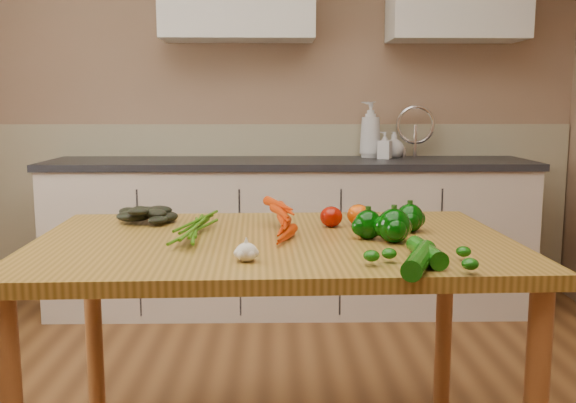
% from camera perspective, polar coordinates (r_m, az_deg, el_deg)
% --- Properties ---
extents(room, '(4.04, 5.04, 2.64)m').
position_cam_1_polar(room, '(1.77, -5.13, 9.34)').
color(room, brown).
rests_on(room, ground).
extents(counter_run, '(2.84, 0.64, 1.14)m').
position_cam_1_polar(counter_run, '(3.86, 0.28, -2.83)').
color(counter_run, beige).
rests_on(counter_run, ground).
extents(table, '(1.53, 1.01, 0.80)m').
position_cam_1_polar(table, '(2.05, -1.27, -5.73)').
color(table, olive).
rests_on(table, ground).
extents(soap_bottle_a, '(0.17, 0.17, 0.34)m').
position_cam_1_polar(soap_bottle_a, '(3.99, 7.34, 6.36)').
color(soap_bottle_a, silver).
rests_on(soap_bottle_a, counter_run).
extents(soap_bottle_b, '(0.10, 0.10, 0.16)m').
position_cam_1_polar(soap_bottle_b, '(3.91, 8.60, 4.97)').
color(soap_bottle_b, silver).
rests_on(soap_bottle_b, counter_run).
extents(soap_bottle_c, '(0.17, 0.17, 0.16)m').
position_cam_1_polar(soap_bottle_c, '(4.00, 9.42, 5.00)').
color(soap_bottle_c, silver).
rests_on(soap_bottle_c, counter_run).
extents(carrot_bunch, '(0.29, 0.22, 0.08)m').
position_cam_1_polar(carrot_bunch, '(2.08, -2.92, -1.98)').
color(carrot_bunch, '#C33204').
rests_on(carrot_bunch, table).
extents(leafy_greens, '(0.21, 0.19, 0.11)m').
position_cam_1_polar(leafy_greens, '(2.33, -12.56, -0.61)').
color(leafy_greens, black).
rests_on(leafy_greens, table).
extents(garlic_bulb, '(0.06, 0.06, 0.05)m').
position_cam_1_polar(garlic_bulb, '(1.74, -3.72, -4.51)').
color(garlic_bulb, silver).
rests_on(garlic_bulb, table).
extents(pepper_a, '(0.09, 0.09, 0.09)m').
position_cam_1_polar(pepper_a, '(2.04, 7.12, -2.05)').
color(pepper_a, '#023303').
rests_on(pepper_a, table).
extents(pepper_b, '(0.09, 0.09, 0.09)m').
position_cam_1_polar(pepper_b, '(2.17, 10.76, -1.46)').
color(pepper_b, '#023303').
rests_on(pepper_b, table).
extents(pepper_c, '(0.10, 0.10, 0.10)m').
position_cam_1_polar(pepper_c, '(1.99, 9.38, -2.15)').
color(pepper_c, '#023303').
rests_on(pepper_c, table).
extents(tomato_a, '(0.08, 0.08, 0.07)m').
position_cam_1_polar(tomato_a, '(2.22, 3.86, -1.35)').
color(tomato_a, '#8E0D02').
rests_on(tomato_a, table).
extents(tomato_b, '(0.08, 0.08, 0.07)m').
position_cam_1_polar(tomato_b, '(2.26, 6.29, -1.19)').
color(tomato_b, '#DF5005').
rests_on(tomato_b, table).
extents(tomato_c, '(0.07, 0.07, 0.07)m').
position_cam_1_polar(tomato_c, '(2.19, 9.31, -1.67)').
color(tomato_c, '#DF5005').
rests_on(tomato_c, table).
extents(zucchini_a, '(0.07, 0.21, 0.05)m').
position_cam_1_polar(zucchini_a, '(1.77, 12.22, -4.45)').
color(zucchini_a, '#0B4507').
rests_on(zucchini_a, table).
extents(zucchini_b, '(0.14, 0.25, 0.05)m').
position_cam_1_polar(zucchini_b, '(1.68, 11.61, -5.09)').
color(zucchini_b, '#0B4507').
rests_on(zucchini_b, table).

